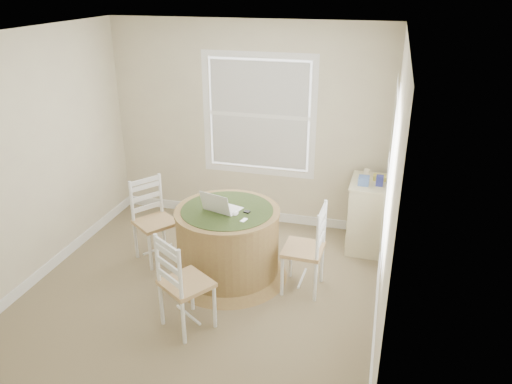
% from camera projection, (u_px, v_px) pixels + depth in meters
% --- Properties ---
extents(room, '(3.64, 3.64, 2.64)m').
position_uv_depth(room, '(219.00, 172.00, 4.86)').
color(room, '#91815C').
rests_on(room, ground).
extents(round_table, '(1.29, 1.29, 0.80)m').
position_uv_depth(round_table, '(228.00, 240.00, 5.37)').
color(round_table, brown).
rests_on(round_table, ground).
extents(chair_left, '(0.57, 0.57, 0.95)m').
position_uv_depth(chair_left, '(155.00, 222.00, 5.68)').
color(chair_left, white).
rests_on(chair_left, ground).
extents(chair_near, '(0.57, 0.56, 0.95)m').
position_uv_depth(chair_near, '(186.00, 283.00, 4.55)').
color(chair_near, white).
rests_on(chair_near, ground).
extents(chair_right, '(0.42, 0.44, 0.95)m').
position_uv_depth(chair_right, '(303.00, 249.00, 5.12)').
color(chair_right, white).
rests_on(chair_right, ground).
extents(laptop, '(0.42, 0.39, 0.24)m').
position_uv_depth(laptop, '(222.00, 207.00, 5.21)').
color(laptop, white).
rests_on(laptop, round_table).
extents(mouse, '(0.09, 0.11, 0.03)m').
position_uv_depth(mouse, '(235.00, 213.00, 5.13)').
color(mouse, white).
rests_on(mouse, round_table).
extents(phone, '(0.06, 0.10, 0.02)m').
position_uv_depth(phone, '(244.00, 221.00, 5.00)').
color(phone, '#B7BABF').
rests_on(phone, round_table).
extents(keys, '(0.07, 0.06, 0.02)m').
position_uv_depth(keys, '(247.00, 212.00, 5.16)').
color(keys, black).
rests_on(keys, round_table).
extents(corner_chest, '(0.51, 0.66, 0.86)m').
position_uv_depth(corner_chest, '(369.00, 215.00, 5.95)').
color(corner_chest, beige).
rests_on(corner_chest, ground).
extents(tissue_box, '(0.12, 0.12, 0.10)m').
position_uv_depth(tissue_box, '(363.00, 181.00, 5.67)').
color(tissue_box, '#4F6FB5').
rests_on(tissue_box, corner_chest).
extents(box_yellow, '(0.15, 0.10, 0.06)m').
position_uv_depth(box_yellow, '(381.00, 177.00, 5.82)').
color(box_yellow, '#D5C94B').
rests_on(box_yellow, corner_chest).
extents(box_blue, '(0.08, 0.08, 0.12)m').
position_uv_depth(box_blue, '(381.00, 181.00, 5.64)').
color(box_blue, navy).
rests_on(box_blue, corner_chest).
extents(cup_cream, '(0.07, 0.07, 0.09)m').
position_uv_depth(cup_cream, '(366.00, 172.00, 5.93)').
color(cup_cream, beige).
rests_on(cup_cream, corner_chest).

